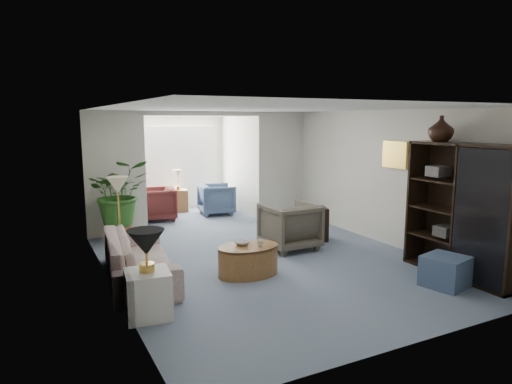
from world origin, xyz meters
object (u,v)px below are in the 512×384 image
framed_picture (396,155)px  wingback_chair (290,226)px  coffee_bowl (242,243)px  end_table (148,294)px  entertainment_cabinet (463,211)px  sofa (139,257)px  floor_lamp (118,185)px  side_table_dark (312,224)px  sunroom_chair_blue (217,199)px  table_lamp (146,243)px  plant_pot (121,233)px  sunroom_chair_maroon (157,204)px  sunroom_table (178,201)px  cabinet_urn (441,129)px  coffee_cup (260,243)px  ottoman (445,271)px  coffee_table (248,260)px

framed_picture → wingback_chair: 2.30m
framed_picture → coffee_bowl: 3.33m
end_table → entertainment_cabinet: bearing=-8.6°
coffee_bowl → sofa: bearing=162.5°
floor_lamp → side_table_dark: 3.70m
entertainment_cabinet → sunroom_chair_blue: 6.06m
table_lamp → plant_pot: size_ratio=1.10×
side_table_dark → sofa: bearing=-169.2°
plant_pot → floor_lamp: bearing=-101.1°
sunroom_chair_maroon → entertainment_cabinet: bearing=36.2°
floor_lamp → sunroom_table: floor_lamp is taller
sofa → end_table: sofa is taller
coffee_bowl → sunroom_chair_maroon: size_ratio=0.28×
framed_picture → table_lamp: size_ratio=1.14×
sofa → entertainment_cabinet: size_ratio=1.13×
framed_picture → entertainment_cabinet: entertainment_cabinet is taller
cabinet_urn → coffee_cup: bearing=161.8°
sofa → side_table_dark: size_ratio=3.49×
coffee_cup → sunroom_chair_maroon: (-0.39, 4.45, -0.12)m
plant_pot → sunroom_table: sunroom_table is taller
coffee_bowl → cabinet_urn: 3.51m
end_table → sunroom_chair_blue: 5.93m
sofa → coffee_cup: 1.79m
end_table → ottoman: size_ratio=1.04×
ottoman → coffee_cup: bearing=143.1°
coffee_cup → cabinet_urn: (2.67, -0.88, 1.69)m
entertainment_cabinet → sunroom_chair_maroon: size_ratio=2.37×
floor_lamp → coffee_bowl: bearing=-47.9°
sofa → entertainment_cabinet: (4.32, -2.04, 0.67)m
framed_picture → coffee_cup: framed_picture is taller
sofa → side_table_dark: sofa is taller
end_table → coffee_cup: 1.99m
sofa → sunroom_table: bearing=-17.4°
floor_lamp → plant_pot: floor_lamp is taller
sofa → sunroom_table: size_ratio=4.04×
sofa → coffee_bowl: (1.46, -0.46, 0.15)m
sunroom_table → entertainment_cabinet: bearing=-70.6°
table_lamp → coffee_cup: table_lamp is taller
plant_pot → sunroom_chair_maroon: sunroom_chair_maroon is taller
sunroom_chair_maroon → sunroom_table: 1.07m
wingback_chair → end_table: bearing=28.8°
end_table → coffee_cup: size_ratio=5.35×
ottoman → sunroom_chair_maroon: 6.54m
coffee_table → ottoman: (2.26, -1.69, -0.01)m
sofa → ottoman: sofa is taller
framed_picture → coffee_table: framed_picture is taller
sunroom_chair_maroon → ottoman: bearing=31.0°
coffee_table → entertainment_cabinet: entertainment_cabinet is taller
ottoman → sunroom_chair_maroon: bearing=112.6°
end_table → floor_lamp: 2.73m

